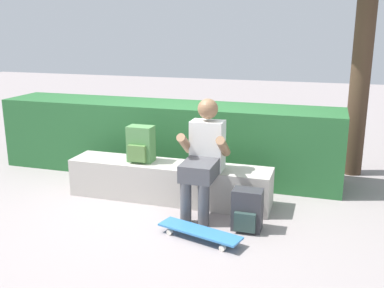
{
  "coord_description": "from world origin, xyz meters",
  "views": [
    {
      "loc": [
        1.61,
        -4.08,
        1.87
      ],
      "look_at": [
        0.25,
        0.33,
        0.65
      ],
      "focal_mm": 41.31,
      "sensor_mm": 36.0,
      "label": 1
    }
  ],
  "objects_px": {
    "backpack_on_ground": "(247,211)",
    "person_skater": "(204,154)",
    "skateboard_near_person": "(199,232)",
    "bench_main": "(169,182)",
    "backpack_on_bench": "(141,145)"
  },
  "relations": [
    {
      "from": "backpack_on_ground",
      "to": "person_skater",
      "type": "bearing_deg",
      "value": 150.46
    },
    {
      "from": "person_skater",
      "to": "backpack_on_ground",
      "type": "xyz_separation_m",
      "value": [
        0.51,
        -0.29,
        -0.43
      ]
    },
    {
      "from": "skateboard_near_person",
      "to": "backpack_on_ground",
      "type": "xyz_separation_m",
      "value": [
        0.37,
        0.33,
        0.12
      ]
    },
    {
      "from": "bench_main",
      "to": "person_skater",
      "type": "relative_size",
      "value": 1.93
    },
    {
      "from": "backpack_on_ground",
      "to": "skateboard_near_person",
      "type": "bearing_deg",
      "value": -138.69
    },
    {
      "from": "bench_main",
      "to": "backpack_on_ground",
      "type": "distance_m",
      "value": 1.09
    },
    {
      "from": "bench_main",
      "to": "backpack_on_ground",
      "type": "xyz_separation_m",
      "value": [
        0.97,
        -0.5,
        -0.02
      ]
    },
    {
      "from": "bench_main",
      "to": "backpack_on_ground",
      "type": "relative_size",
      "value": 5.64
    },
    {
      "from": "backpack_on_bench",
      "to": "backpack_on_ground",
      "type": "height_order",
      "value": "backpack_on_bench"
    },
    {
      "from": "backpack_on_bench",
      "to": "backpack_on_ground",
      "type": "bearing_deg",
      "value": -20.66
    },
    {
      "from": "backpack_on_bench",
      "to": "person_skater",
      "type": "bearing_deg",
      "value": -14.22
    },
    {
      "from": "backpack_on_bench",
      "to": "skateboard_near_person",
      "type": "bearing_deg",
      "value": -41.57
    },
    {
      "from": "person_skater",
      "to": "bench_main",
      "type": "bearing_deg",
      "value": 155.59
    },
    {
      "from": "backpack_on_ground",
      "to": "bench_main",
      "type": "bearing_deg",
      "value": 152.83
    },
    {
      "from": "person_skater",
      "to": "backpack_on_bench",
      "type": "distance_m",
      "value": 0.81
    }
  ]
}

